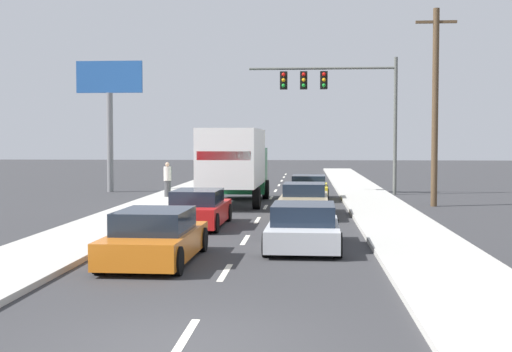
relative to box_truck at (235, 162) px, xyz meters
The scene contains 14 objects.
ground_plane 4.05m from the box_truck, 65.38° to the left, with size 140.00×140.00×0.00m, color #333335.
sidewalk_right 6.90m from the box_truck, 15.62° to the right, with size 2.73×80.00×0.14m, color #B2AFA8.
sidewalk_left 4.32m from the box_truck, 152.58° to the right, with size 2.73×80.00×0.14m, color #B2AFA8.
lane_markings 2.74m from the box_truck, 39.39° to the left, with size 0.14×57.00×0.01m.
box_truck is the anchor object (origin of this frame).
car_red 8.44m from the box_truck, 92.79° to the right, with size 1.89×4.31×1.28m.
car_orange 15.17m from the box_truck, 91.41° to the right, with size 2.02×4.37×1.28m.
car_yellow 4.57m from the box_truck, 38.53° to the left, with size 2.02×4.09×1.22m.
car_tan 5.80m from the box_truck, 55.36° to the right, with size 2.02×4.71×1.28m.
car_silver 13.20m from the box_truck, 75.91° to the right, with size 2.06×4.15×1.23m.
traffic_signal_mast 8.57m from the box_truck, 54.14° to the left, with size 8.07×0.69×7.47m.
utility_pole_mid 9.34m from the box_truck, ahead, with size 1.80×0.28×8.79m.
roadside_billboard 11.13m from the box_truck, 138.52° to the left, with size 3.80×0.36×7.48m.
pedestrian_near_corner 4.44m from the box_truck, 147.67° to the left, with size 0.38×0.38×1.72m.
Camera 1 is at (1.79, -9.37, 2.92)m, focal length 47.63 mm.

